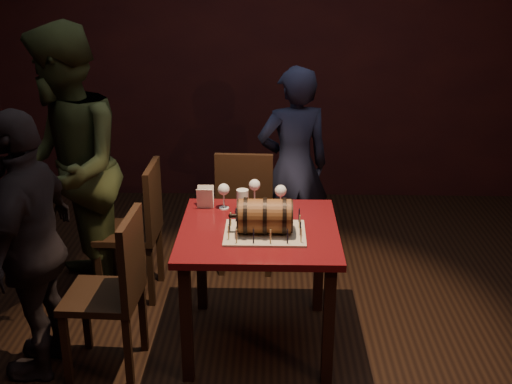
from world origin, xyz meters
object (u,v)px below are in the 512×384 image
Objects in this scene: chair_back at (245,204)px; person_left_front at (32,246)px; pub_table at (259,246)px; barrel_cake at (265,216)px; wine_glass_right at (281,192)px; wine_glass_left at (224,190)px; wine_glass_mid at (255,186)px; chair_left_rear at (140,223)px; person_left_rear at (67,170)px; chair_left_front at (116,285)px; person_back at (294,167)px; pint_of_ale at (243,202)px.

person_left_front reaches higher than chair_back.
pub_table is 0.94m from chair_back.
wine_glass_right is (0.09, 0.35, 0.01)m from barrel_cake.
wine_glass_right is at bearing -2.51° from wine_glass_left.
wine_glass_right is 0.78m from chair_back.
wine_glass_mid is 0.17× the size of chair_back.
chair_left_rear is (-0.59, 0.29, -0.35)m from wine_glass_left.
chair_left_front is at bearing 13.17° from person_left_rear.
person_back is 0.81× the size of person_left_rear.
pub_table is 6.00× the size of pint_of_ale.
person_left_front is (-0.43, 0.00, 0.23)m from chair_left_front.
person_left_front is (-1.10, -0.49, -0.07)m from pint_of_ale.
person_left_front is (-1.33, -0.54, -0.11)m from wine_glass_right.
wine_glass_left is (-0.25, 0.37, 0.01)m from barrel_cake.
wine_glass_right is 0.17× the size of chair_left_rear.
wine_glass_right is at bearing 75.58° from barrel_cake.
person_left_rear is at bearing -173.57° from person_left_front.
wine_glass_mid is (-0.03, 0.37, 0.23)m from pub_table.
chair_left_front is 0.49m from person_left_front.
chair_left_front reaches higher than wine_glass_left.
chair_left_rear reaches higher than wine_glass_left.
barrel_cake is at bearing -66.25° from pub_table.
pub_table is at bearing -84.71° from wine_glass_mid.
person_back is (0.23, 1.13, 0.10)m from pub_table.
chair_back is (-0.12, 0.93, -0.12)m from pub_table.
wine_glass_mid is 0.87m from chair_left_rear.
wine_glass_right is at bearing -69.63° from chair_back.
person_left_front is (-0.40, -0.85, 0.23)m from chair_left_rear.
barrel_cake is 0.89m from chair_left_front.
pub_table is at bearing -64.82° from pint_of_ale.
chair_left_rear reaches higher than pint_of_ale.
chair_left_rear is (-0.69, -0.35, 0.00)m from chair_back.
wine_glass_left is at bearing 124.27° from person_left_front.
person_left_rear is (-1.26, 0.57, 0.06)m from barrel_cake.
person_left_rear reaches higher than barrel_cake.
person_back reaches higher than pint_of_ale.
wine_glass_right is 0.09× the size of person_left_rear.
chair_left_front is at bearing -118.69° from chair_back.
person_back reaches higher than chair_back.
pint_of_ale is at bearing 58.59° from person_left_rear.
chair_back is 1.63m from person_left_front.
wine_glass_mid is 0.81m from person_back.
chair_back and chair_left_rear have the same top height.
pub_table is at bearing -114.52° from wine_glass_right.
wine_glass_left reaches higher than pint_of_ale.
wine_glass_mid is 1.00× the size of wine_glass_right.
chair_left_rear is at bearing 159.55° from person_left_front.
pub_table is at bearing 113.75° from barrel_cake.
person_back is at bearing 70.65° from wine_glass_mid.
barrel_cake reaches higher than wine_glass_left.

